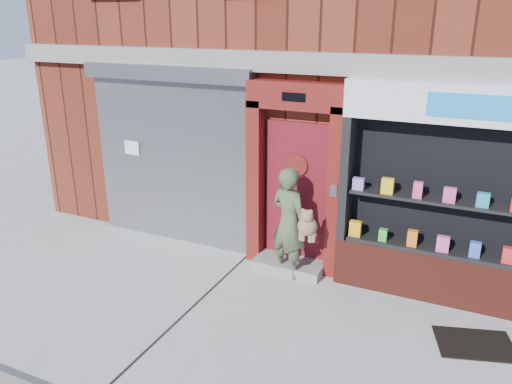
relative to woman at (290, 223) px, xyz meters
The scene contains 7 objects.
ground 1.90m from the woman, 65.89° to the right, with size 80.00×80.00×0.00m, color #9E9E99.
building 5.49m from the woman, 81.22° to the left, with size 12.00×8.16×8.00m.
shutter_bay 2.49m from the woman, behind, with size 3.10×0.30×3.04m.
red_door_bay 0.67m from the woman, 100.81° to the left, with size 1.52×0.58×2.90m.
pharmacy_bay 2.50m from the woman, ahead, with size 3.50×0.41×3.00m.
woman is the anchor object (origin of this frame).
doormat 2.90m from the woman, 14.20° to the right, with size 0.90×0.63×0.02m, color black.
Camera 1 is at (1.74, -4.88, 3.76)m, focal length 35.00 mm.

